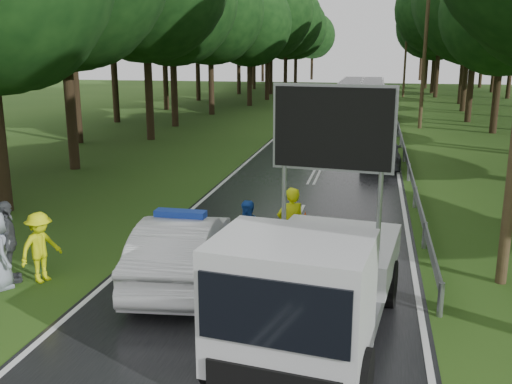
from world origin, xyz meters
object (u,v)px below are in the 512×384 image
(queue_car_first, at_px, (380,149))
(queue_car_second, at_px, (380,120))
(queue_car_fourth, at_px, (375,103))
(work_truck, at_px, (312,283))
(officer, at_px, (291,226))
(civilian, at_px, (250,233))
(police_sedan, at_px, (182,250))
(queue_car_third, at_px, (379,111))
(barrier, at_px, (291,252))

(queue_car_first, bearing_deg, queue_car_second, 89.08)
(queue_car_fourth, bearing_deg, queue_car_second, -88.41)
(work_truck, xyz_separation_m, officer, (-0.92, 3.83, -0.24))
(officer, relative_size, civilian, 1.19)
(police_sedan, relative_size, queue_car_first, 1.09)
(police_sedan, distance_m, queue_car_third, 31.49)
(civilian, distance_m, queue_car_fourth, 35.99)
(barrier, height_order, officer, officer)
(work_truck, height_order, barrier, work_truck)
(barrier, xyz_separation_m, queue_car_first, (1.95, 14.04, 0.00))
(officer, distance_m, queue_car_fourth, 35.67)
(civilian, relative_size, queue_car_third, 0.31)
(barrier, bearing_deg, police_sedan, 175.91)
(queue_car_first, distance_m, queue_car_second, 10.77)
(queue_car_second, bearing_deg, queue_car_first, -95.26)
(work_truck, height_order, civilian, work_truck)
(officer, distance_m, queue_car_first, 13.03)
(police_sedan, distance_m, barrier, 2.41)
(barrier, height_order, queue_car_first, queue_car_first)
(queue_car_first, relative_size, queue_car_third, 0.83)
(queue_car_third, relative_size, queue_car_fourth, 1.21)
(police_sedan, distance_m, civilian, 1.81)
(police_sedan, bearing_deg, queue_car_second, -106.20)
(police_sedan, distance_m, queue_car_second, 25.56)
(civilian, relative_size, queue_car_first, 0.37)
(police_sedan, xyz_separation_m, work_truck, (3.11, -2.26, 0.44))
(civilian, bearing_deg, queue_car_fourth, 70.63)
(police_sedan, xyz_separation_m, queue_car_third, (4.31, 31.19, -0.03))
(work_truck, height_order, queue_car_fourth, work_truck)
(police_sedan, xyz_separation_m, civilian, (1.25, 1.31, 0.04))
(civilian, xyz_separation_m, queue_car_second, (3.10, 23.88, -0.07))
(barrier, height_order, queue_car_second, queue_car_second)
(civilian, distance_m, queue_car_first, 13.47)
(work_truck, xyz_separation_m, queue_car_second, (1.24, 27.45, -0.46))
(police_sedan, relative_size, civilian, 2.94)
(queue_car_first, bearing_deg, queue_car_third, 89.26)
(work_truck, bearing_deg, officer, 110.66)
(police_sedan, distance_m, work_truck, 3.87)
(queue_car_third, bearing_deg, queue_car_first, -86.03)
(officer, height_order, queue_car_second, officer)
(officer, bearing_deg, queue_car_third, -122.77)
(queue_car_third, bearing_deg, queue_car_fourth, 96.73)
(queue_car_second, bearing_deg, work_truck, -97.74)
(police_sedan, height_order, queue_car_fourth, police_sedan)
(queue_car_first, xyz_separation_m, queue_car_third, (-0.02, 16.77, -0.02))
(police_sedan, relative_size, queue_car_third, 0.91)
(queue_car_second, relative_size, queue_car_fourth, 1.17)
(work_truck, bearing_deg, queue_car_second, 94.59)
(police_sedan, height_order, work_truck, work_truck)
(barrier, distance_m, queue_car_second, 24.88)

